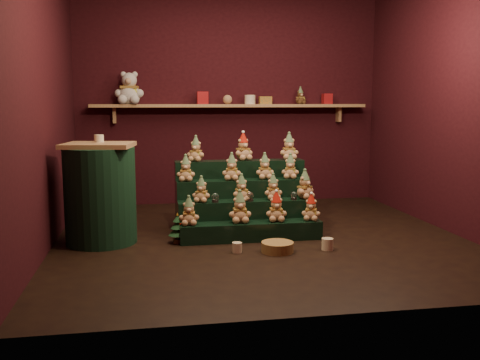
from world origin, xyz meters
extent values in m
plane|color=black|center=(0.00, 0.00, 0.00)|extent=(4.00, 4.00, 0.00)
cube|color=black|center=(0.00, 2.05, 1.40)|extent=(4.00, 0.10, 2.80)
cube|color=black|center=(0.00, -2.05, 1.40)|extent=(4.00, 0.10, 2.80)
cube|color=black|center=(-2.05, 0.00, 1.40)|extent=(0.10, 4.00, 2.80)
cube|color=black|center=(2.05, 0.00, 1.40)|extent=(0.10, 4.00, 2.80)
cube|color=tan|center=(0.00, 1.87, 1.30)|extent=(3.60, 0.26, 0.04)
cube|color=tan|center=(-1.50, 1.94, 1.18)|extent=(0.04, 0.12, 0.20)
cube|color=tan|center=(1.50, 1.94, 1.18)|extent=(0.04, 0.12, 0.20)
cube|color=black|center=(-0.11, -0.07, 0.09)|extent=(1.40, 0.22, 0.18)
cube|color=black|center=(-0.11, 0.15, 0.18)|extent=(1.40, 0.22, 0.36)
cube|color=black|center=(-0.11, 0.37, 0.27)|extent=(1.40, 0.22, 0.54)
cube|color=black|center=(-0.11, 0.59, 0.36)|extent=(1.40, 0.22, 0.72)
cylinder|color=black|center=(-0.44, 0.09, 0.37)|extent=(0.07, 0.07, 0.03)
sphere|color=white|center=(-0.44, 0.09, 0.42)|extent=(0.07, 0.07, 0.07)
cylinder|color=black|center=(-0.09, 0.09, 0.37)|extent=(0.07, 0.07, 0.03)
sphere|color=white|center=(-0.09, 0.09, 0.42)|extent=(0.07, 0.07, 0.07)
cylinder|color=black|center=(0.36, 0.09, 0.37)|extent=(0.06, 0.06, 0.02)
sphere|color=white|center=(0.36, 0.09, 0.41)|extent=(0.06, 0.06, 0.06)
cube|color=tan|center=(-1.55, 0.09, 0.94)|extent=(0.71, 0.62, 0.04)
cylinder|color=black|center=(-1.55, 0.09, 0.46)|extent=(0.67, 0.67, 0.92)
cylinder|color=beige|center=(-1.55, 0.19, 1.00)|extent=(0.09, 0.09, 0.07)
cylinder|color=#482D19|center=(-0.83, -0.06, 0.02)|extent=(0.09, 0.09, 0.04)
cone|color=#153A1D|center=(-0.83, -0.06, 0.12)|extent=(0.18, 0.18, 0.09)
cone|color=#153A1D|center=(-0.83, -0.06, 0.19)|extent=(0.13, 0.13, 0.08)
cone|color=#153A1D|center=(-0.83, -0.06, 0.24)|extent=(0.09, 0.09, 0.06)
cone|color=gold|center=(-0.83, -0.06, 0.29)|extent=(0.03, 0.03, 0.03)
cylinder|color=beige|center=(-0.32, -0.47, 0.05)|extent=(0.09, 0.09, 0.09)
cylinder|color=beige|center=(0.51, -0.54, 0.05)|extent=(0.11, 0.11, 0.11)
cylinder|color=olive|center=(0.04, -0.53, 0.05)|extent=(0.39, 0.39, 0.09)
cube|color=#AA1A1E|center=(-0.38, 1.85, 1.40)|extent=(0.14, 0.14, 0.16)
cylinder|color=beige|center=(0.24, 1.85, 1.38)|extent=(0.14, 0.14, 0.12)
cube|color=#AA1A1E|center=(1.30, 1.85, 1.39)|extent=(0.12, 0.12, 0.14)
sphere|color=tan|center=(-0.05, 1.85, 1.38)|extent=(0.12, 0.12, 0.12)
cube|color=orange|center=(0.45, 1.85, 1.37)|extent=(0.16, 0.10, 0.10)
camera|label=1|loc=(-1.09, -5.09, 1.34)|focal=40.00mm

